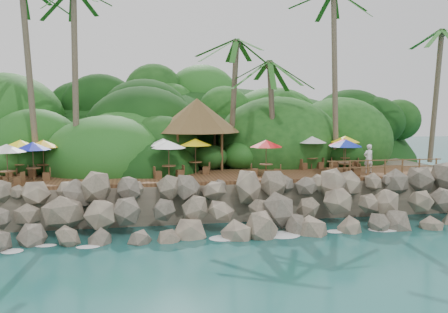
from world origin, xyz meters
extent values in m
plane|color=#19514F|center=(0.00, 0.00, 0.00)|extent=(140.00, 140.00, 0.00)
cube|color=gray|center=(0.00, 16.00, 1.05)|extent=(32.00, 25.20, 2.10)
ellipsoid|color=#143811|center=(0.00, 23.50, 0.00)|extent=(44.80, 28.00, 15.40)
cube|color=brown|center=(0.00, 6.00, 2.20)|extent=(26.00, 5.00, 0.20)
ellipsoid|color=white|center=(-9.00, 0.30, 0.03)|extent=(1.20, 0.80, 0.06)
ellipsoid|color=white|center=(-6.00, 0.30, 0.03)|extent=(1.20, 0.80, 0.06)
ellipsoid|color=white|center=(-3.00, 0.30, 0.03)|extent=(1.20, 0.80, 0.06)
ellipsoid|color=white|center=(0.00, 0.30, 0.03)|extent=(1.20, 0.80, 0.06)
ellipsoid|color=white|center=(3.00, 0.30, 0.03)|extent=(1.20, 0.80, 0.06)
ellipsoid|color=white|center=(6.00, 0.30, 0.03)|extent=(1.20, 0.80, 0.06)
ellipsoid|color=white|center=(9.00, 0.30, 0.03)|extent=(1.20, 0.80, 0.06)
cylinder|color=brown|center=(-11.34, 8.68, 8.10)|extent=(1.31, 2.13, 11.51)
cylinder|color=brown|center=(-8.67, 8.31, 7.94)|extent=(0.43, 2.01, 11.22)
cylinder|color=brown|center=(1.29, 9.50, 6.48)|extent=(0.80, 1.07, 8.37)
ellipsoid|color=#23601E|center=(1.29, 9.50, 10.67)|extent=(6.00, 6.00, 2.40)
cylinder|color=brown|center=(3.65, 8.40, 5.77)|extent=(1.02, 0.89, 6.94)
ellipsoid|color=#23601E|center=(3.65, 8.40, 9.23)|extent=(6.00, 6.00, 2.40)
cylinder|color=brown|center=(8.05, 8.65, 8.22)|extent=(0.60, 1.96, 11.78)
cylinder|color=brown|center=(15.96, 9.20, 6.97)|extent=(0.51, 1.31, 9.34)
ellipsoid|color=#23601E|center=(15.96, 9.20, 11.65)|extent=(6.00, 6.00, 2.40)
cylinder|color=brown|center=(-2.58, 7.89, 3.50)|extent=(0.16, 0.16, 2.40)
cylinder|color=brown|center=(0.22, 7.89, 3.50)|extent=(0.16, 0.16, 2.40)
cylinder|color=brown|center=(-2.58, 10.69, 3.50)|extent=(0.16, 0.16, 2.40)
cylinder|color=brown|center=(0.22, 10.69, 3.50)|extent=(0.16, 0.16, 2.40)
cone|color=brown|center=(-1.18, 9.29, 5.80)|extent=(5.68, 5.68, 2.20)
cylinder|color=brown|center=(-3.54, 7.21, 2.65)|extent=(0.08, 0.08, 0.70)
cylinder|color=brown|center=(-3.54, 7.21, 3.01)|extent=(0.79, 0.79, 0.05)
cylinder|color=brown|center=(-3.54, 7.21, 3.34)|extent=(0.05, 0.05, 2.07)
cone|color=white|center=(-3.54, 7.21, 4.23)|extent=(1.98, 1.98, 0.42)
cube|color=brown|center=(-4.14, 6.93, 2.52)|extent=(0.53, 0.53, 0.43)
cube|color=brown|center=(-2.94, 7.49, 2.52)|extent=(0.53, 0.53, 0.43)
cylinder|color=brown|center=(7.22, 5.09, 2.65)|extent=(0.08, 0.08, 0.70)
cylinder|color=brown|center=(7.22, 5.09, 3.01)|extent=(0.79, 0.79, 0.05)
cylinder|color=brown|center=(7.22, 5.09, 3.34)|extent=(0.05, 0.05, 2.07)
cone|color=red|center=(7.22, 5.09, 4.23)|extent=(1.98, 1.98, 0.42)
cube|color=brown|center=(6.57, 5.00, 2.52)|extent=(0.44, 0.44, 0.43)
cube|color=brown|center=(7.88, 5.17, 2.52)|extent=(0.44, 0.44, 0.43)
cylinder|color=brown|center=(8.43, 7.60, 2.65)|extent=(0.08, 0.08, 0.70)
cylinder|color=brown|center=(8.43, 7.60, 3.01)|extent=(0.79, 0.79, 0.05)
cylinder|color=brown|center=(8.43, 7.60, 3.34)|extent=(0.05, 0.05, 2.07)
cone|color=yellow|center=(8.43, 7.60, 4.23)|extent=(1.98, 1.98, 0.42)
cube|color=brown|center=(7.81, 7.81, 2.52)|extent=(0.50, 0.50, 0.43)
cube|color=brown|center=(9.06, 7.39, 2.52)|extent=(0.50, 0.50, 0.43)
cylinder|color=brown|center=(-11.80, 4.40, 2.65)|extent=(0.08, 0.08, 0.70)
cylinder|color=brown|center=(-11.80, 4.40, 3.01)|extent=(0.79, 0.79, 0.05)
cylinder|color=brown|center=(-11.80, 4.40, 3.34)|extent=(0.05, 0.05, 2.07)
cone|color=white|center=(-11.80, 4.40, 4.23)|extent=(1.98, 1.98, 0.42)
cube|color=brown|center=(-11.19, 4.16, 2.52)|extent=(0.51, 0.51, 0.43)
cylinder|color=brown|center=(-1.61, 6.84, 2.65)|extent=(0.08, 0.08, 0.70)
cylinder|color=brown|center=(-1.61, 6.84, 3.01)|extent=(0.79, 0.79, 0.05)
cylinder|color=brown|center=(-1.61, 6.84, 3.34)|extent=(0.05, 0.05, 2.07)
cone|color=yellow|center=(-1.61, 6.84, 4.23)|extent=(1.98, 1.98, 0.42)
cube|color=brown|center=(-2.24, 7.03, 2.52)|extent=(0.49, 0.49, 0.43)
cube|color=brown|center=(-0.98, 6.65, 2.52)|extent=(0.49, 0.49, 0.43)
cylinder|color=brown|center=(2.31, 4.96, 2.65)|extent=(0.08, 0.08, 0.70)
cylinder|color=brown|center=(2.31, 4.96, 3.01)|extent=(0.79, 0.79, 0.05)
cylinder|color=brown|center=(2.31, 4.96, 3.34)|extent=(0.05, 0.05, 2.07)
cone|color=red|center=(2.31, 4.96, 4.23)|extent=(1.98, 1.98, 0.42)
cube|color=brown|center=(1.69, 5.18, 2.52)|extent=(0.51, 0.51, 0.43)
cube|color=brown|center=(2.93, 4.74, 2.52)|extent=(0.51, 0.51, 0.43)
cylinder|color=brown|center=(-3.34, 5.25, 2.65)|extent=(0.08, 0.08, 0.70)
cylinder|color=brown|center=(-3.34, 5.25, 3.01)|extent=(0.79, 0.79, 0.05)
cylinder|color=brown|center=(-3.34, 5.25, 3.34)|extent=(0.05, 0.05, 2.07)
cone|color=white|center=(-3.34, 5.25, 4.23)|extent=(1.98, 1.98, 0.42)
cube|color=brown|center=(-3.99, 5.11, 2.52)|extent=(0.47, 0.47, 0.43)
cube|color=brown|center=(-2.70, 5.39, 2.52)|extent=(0.47, 0.47, 0.43)
cylinder|color=brown|center=(-10.75, 5.62, 2.65)|extent=(0.08, 0.08, 0.70)
cylinder|color=brown|center=(-10.75, 5.62, 3.01)|extent=(0.79, 0.79, 0.05)
cylinder|color=brown|center=(-10.75, 5.62, 3.34)|extent=(0.05, 0.05, 2.07)
cone|color=#0C16A6|center=(-10.75, 5.62, 4.23)|extent=(1.98, 1.98, 0.42)
cube|color=brown|center=(-11.40, 5.55, 2.52)|extent=(0.44, 0.44, 0.43)
cube|color=brown|center=(-10.09, 5.70, 2.52)|extent=(0.44, 0.44, 0.43)
cylinder|color=brown|center=(-10.47, 7.20, 2.65)|extent=(0.08, 0.08, 0.70)
cylinder|color=brown|center=(-10.47, 7.20, 3.01)|extent=(0.79, 0.79, 0.05)
cylinder|color=brown|center=(-10.47, 7.20, 3.34)|extent=(0.05, 0.05, 2.07)
cone|color=yellow|center=(-10.47, 7.20, 4.23)|extent=(1.98, 1.98, 0.42)
cube|color=brown|center=(-11.11, 7.05, 2.52)|extent=(0.47, 0.47, 0.43)
cube|color=brown|center=(-9.82, 7.34, 2.52)|extent=(0.47, 0.47, 0.43)
cylinder|color=brown|center=(6.12, 7.60, 2.65)|extent=(0.08, 0.08, 0.70)
cylinder|color=brown|center=(6.12, 7.60, 3.01)|extent=(0.79, 0.79, 0.05)
cylinder|color=brown|center=(6.12, 7.60, 3.34)|extent=(0.05, 0.05, 2.07)
cone|color=silver|center=(6.12, 7.60, 4.23)|extent=(1.98, 1.98, 0.42)
cube|color=brown|center=(5.49, 7.41, 2.52)|extent=(0.49, 0.49, 0.43)
cube|color=brown|center=(6.76, 7.79, 2.52)|extent=(0.49, 0.49, 0.43)
cylinder|color=brown|center=(7.01, 4.40, 2.65)|extent=(0.08, 0.08, 0.70)
cylinder|color=brown|center=(7.01, 4.40, 3.01)|extent=(0.79, 0.79, 0.05)
cylinder|color=brown|center=(7.01, 4.40, 3.34)|extent=(0.05, 0.05, 2.07)
cone|color=#0C22A3|center=(7.01, 4.40, 4.23)|extent=(1.98, 1.98, 0.42)
cube|color=brown|center=(6.36, 4.49, 2.52)|extent=(0.45, 0.45, 0.43)
cube|color=brown|center=(7.66, 4.31, 2.52)|extent=(0.45, 0.45, 0.43)
cylinder|color=brown|center=(-11.80, 7.60, 2.65)|extent=(0.08, 0.08, 0.70)
cylinder|color=brown|center=(-11.80, 7.60, 3.01)|extent=(0.79, 0.79, 0.05)
cylinder|color=brown|center=(-11.80, 7.60, 3.34)|extent=(0.05, 0.05, 2.07)
cone|color=yellow|center=(-11.80, 7.60, 4.23)|extent=(1.98, 1.98, 0.42)
cube|color=brown|center=(-12.45, 7.71, 2.52)|extent=(0.46, 0.46, 0.43)
cube|color=brown|center=(-11.15, 7.49, 2.52)|extent=(0.46, 0.46, 0.43)
cylinder|color=brown|center=(5.87, 3.65, 2.80)|extent=(0.10, 0.10, 1.00)
cylinder|color=brown|center=(6.97, 3.65, 2.80)|extent=(0.10, 0.10, 1.00)
cylinder|color=brown|center=(8.07, 3.65, 2.80)|extent=(0.10, 0.10, 1.00)
cylinder|color=brown|center=(9.17, 3.65, 2.80)|extent=(0.10, 0.10, 1.00)
cylinder|color=brown|center=(10.27, 3.65, 2.80)|extent=(0.10, 0.10, 1.00)
cylinder|color=brown|center=(11.37, 3.65, 2.80)|extent=(0.10, 0.10, 1.00)
cylinder|color=brown|center=(12.47, 3.65, 2.80)|extent=(0.10, 0.10, 1.00)
cube|color=brown|center=(9.17, 3.65, 3.25)|extent=(7.20, 0.06, 0.06)
cube|color=brown|center=(9.17, 3.65, 2.85)|extent=(7.20, 0.06, 0.06)
imported|color=white|center=(8.84, 5.10, 3.18)|extent=(0.70, 0.52, 1.77)
camera|label=1|loc=(-5.36, -22.63, 6.44)|focal=39.39mm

